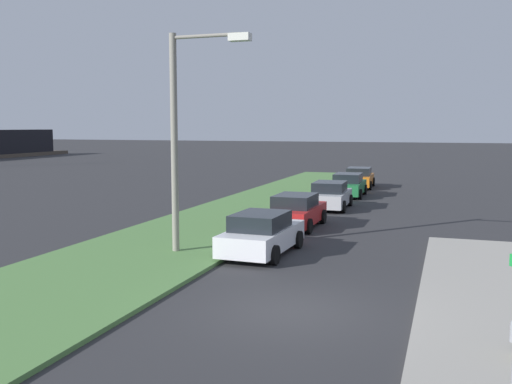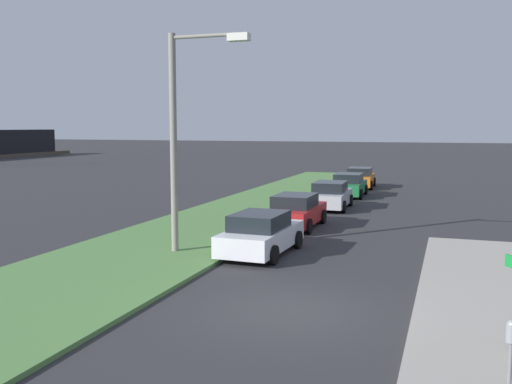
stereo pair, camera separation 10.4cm
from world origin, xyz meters
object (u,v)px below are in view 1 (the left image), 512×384
Objects in this scene: streetlight at (183,127)px; parked_car_red at (296,211)px; parked_car_silver at (330,196)px; parked_car_green at (348,185)px; parked_car_white at (262,234)px; parked_car_orange at (359,178)px.

parked_car_red is at bearing -19.16° from streetlight.
parked_car_silver is at bearing -11.30° from streetlight.
parked_car_silver is at bearing 178.39° from parked_car_green.
parked_car_green is 0.58× the size of streetlight.
parked_car_red and parked_car_silver have the same top height.
parked_car_white and parked_car_orange have the same top height.
parked_car_red is at bearing 177.11° from parked_car_green.
parked_car_white is 4.53m from streetlight.
parked_car_green is 0.99× the size of parked_car_orange.
parked_car_orange is at bearing -0.15° from parked_car_green.
parked_car_green is (11.91, -0.29, 0.00)m from parked_car_red.
streetlight is at bearing 170.64° from parked_car_green.
parked_car_green is 5.44m from parked_car_orange.
parked_car_orange is at bearing 2.24° from parked_car_white.
parked_car_green is at bearing -0.99° from parked_car_red.
streetlight reaches higher than parked_car_green.
streetlight is (-18.38, 2.54, 3.67)m from parked_car_green.
parked_car_silver is 1.00× the size of parked_car_green.
parked_car_white and parked_car_green have the same top height.
parked_car_orange is 0.58× the size of streetlight.
parked_car_green is 18.91m from streetlight.
parked_car_red is 0.99× the size of parked_car_silver.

